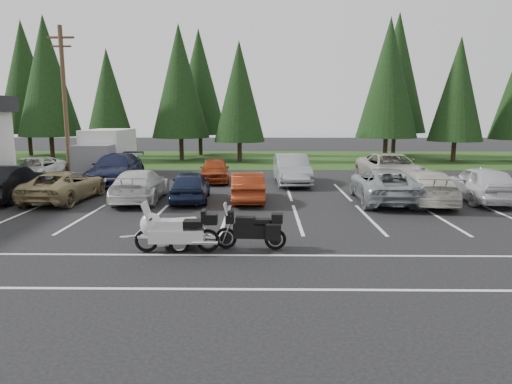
% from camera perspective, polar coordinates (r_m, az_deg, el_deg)
% --- Properties ---
extents(ground, '(120.00, 120.00, 0.00)m').
position_cam_1_polar(ground, '(16.28, -5.86, -4.12)').
color(ground, black).
rests_on(ground, ground).
extents(grass_strip, '(80.00, 16.00, 0.01)m').
position_cam_1_polar(grass_strip, '(39.93, -1.88, 4.17)').
color(grass_strip, '#1F3C13').
rests_on(grass_strip, ground).
extents(lake_water, '(70.00, 50.00, 0.02)m').
position_cam_1_polar(lake_water, '(70.83, 2.56, 6.61)').
color(lake_water, slate).
rests_on(lake_water, ground).
extents(utility_pole, '(1.60, 0.26, 9.00)m').
position_cam_1_polar(utility_pole, '(30.15, -22.79, 10.55)').
color(utility_pole, '#473321').
rests_on(utility_pole, ground).
extents(box_truck, '(2.40, 5.60, 2.90)m').
position_cam_1_polar(box_truck, '(29.98, -18.49, 4.59)').
color(box_truck, silver).
rests_on(box_truck, ground).
extents(stall_markings, '(32.00, 16.00, 0.01)m').
position_cam_1_polar(stall_markings, '(18.21, -5.13, -2.60)').
color(stall_markings, silver).
rests_on(stall_markings, ground).
extents(conifer_2, '(5.10, 5.10, 11.89)m').
position_cam_1_polar(conifer_2, '(42.56, -24.70, 13.02)').
color(conifer_2, '#332316').
rests_on(conifer_2, ground).
extents(conifer_3, '(3.87, 3.87, 9.02)m').
position_cam_1_polar(conifer_3, '(39.13, -17.98, 11.32)').
color(conifer_3, '#332316').
rests_on(conifer_3, ground).
extents(conifer_4, '(4.80, 4.80, 11.17)m').
position_cam_1_polar(conifer_4, '(39.29, -9.53, 13.49)').
color(conifer_4, '#332316').
rests_on(conifer_4, ground).
extents(conifer_5, '(4.14, 4.14, 9.63)m').
position_cam_1_polar(conifer_5, '(37.38, -2.11, 12.43)').
color(conifer_5, '#332316').
rests_on(conifer_5, ground).
extents(conifer_6, '(4.93, 4.93, 11.48)m').
position_cam_1_polar(conifer_6, '(39.22, 16.24, 13.51)').
color(conifer_6, '#332316').
rests_on(conifer_6, ground).
extents(conifer_7, '(4.27, 4.27, 9.94)m').
position_cam_1_polar(conifer_7, '(40.66, 23.94, 11.65)').
color(conifer_7, '#332316').
rests_on(conifer_7, ground).
extents(conifer_back_a, '(5.28, 5.28, 12.30)m').
position_cam_1_polar(conifer_back_a, '(48.09, -26.95, 12.67)').
color(conifer_back_a, '#332316').
rests_on(conifer_back_a, ground).
extents(conifer_back_b, '(4.97, 4.97, 11.58)m').
position_cam_1_polar(conifer_back_b, '(43.69, -7.11, 13.47)').
color(conifer_back_b, '#332316').
rests_on(conifer_back_b, ground).
extents(conifer_back_c, '(5.50, 5.50, 12.81)m').
position_cam_1_polar(conifer_back_c, '(44.33, 17.22, 14.00)').
color(conifer_back_c, '#332316').
rests_on(conifer_back_c, ground).
extents(car_near_1, '(2.18, 5.02, 1.61)m').
position_cam_1_polar(car_near_1, '(23.57, -28.67, 1.03)').
color(car_near_1, black).
rests_on(car_near_1, ground).
extents(car_near_2, '(2.58, 5.06, 1.37)m').
position_cam_1_polar(car_near_2, '(22.30, -22.78, 0.73)').
color(car_near_2, olive).
rests_on(car_near_2, ground).
extents(car_near_3, '(2.15, 4.96, 1.42)m').
position_cam_1_polar(car_near_3, '(21.21, -14.29, 0.84)').
color(car_near_3, silver).
rests_on(car_near_3, ground).
extents(car_near_4, '(1.92, 4.18, 1.39)m').
position_cam_1_polar(car_near_4, '(20.66, -8.20, 0.76)').
color(car_near_4, '#151E36').
rests_on(car_near_4, ground).
extents(car_near_5, '(1.64, 4.11, 1.33)m').
position_cam_1_polar(car_near_5, '(20.43, -1.09, 0.68)').
color(car_near_5, maroon).
rests_on(car_near_5, ground).
extents(car_near_6, '(2.77, 5.57, 1.52)m').
position_cam_1_polar(car_near_6, '(21.10, 15.74, 0.85)').
color(car_near_6, gray).
rests_on(car_near_6, ground).
extents(car_near_7, '(2.56, 5.29, 1.48)m').
position_cam_1_polar(car_near_7, '(21.29, 20.33, 0.65)').
color(car_near_7, beige).
rests_on(car_near_7, ground).
extents(car_near_8, '(2.12, 4.83, 1.62)m').
position_cam_1_polar(car_near_8, '(22.73, 26.32, 0.95)').
color(car_near_8, silver).
rests_on(car_near_8, ground).
extents(car_far_0, '(2.72, 5.34, 1.44)m').
position_cam_1_polar(car_far_0, '(28.90, -26.09, 2.47)').
color(car_far_0, white).
rests_on(car_far_0, ground).
extents(car_far_1, '(2.42, 5.68, 1.63)m').
position_cam_1_polar(car_far_1, '(27.04, -17.11, 2.80)').
color(car_far_1, '#161B38').
rests_on(car_far_1, ground).
extents(car_far_2, '(2.00, 4.18, 1.38)m').
position_cam_1_polar(car_far_2, '(26.44, -5.18, 2.77)').
color(car_far_2, '#983413').
rests_on(car_far_2, ground).
extents(car_far_3, '(1.98, 5.06, 1.64)m').
position_cam_1_polar(car_far_3, '(25.53, 4.50, 2.83)').
color(car_far_3, gray).
rests_on(car_far_3, ground).
extents(car_far_4, '(3.08, 6.16, 1.68)m').
position_cam_1_polar(car_far_4, '(26.84, 16.49, 2.83)').
color(car_far_4, '#B2ABA3').
rests_on(car_far_4, ground).
extents(touring_motorcycle, '(2.68, 0.88, 1.48)m').
position_cam_1_polar(touring_motorcycle, '(13.09, -9.88, -4.33)').
color(touring_motorcycle, silver).
rests_on(touring_motorcycle, ground).
extents(cargo_trailer, '(2.00, 1.48, 0.82)m').
position_cam_1_polar(cargo_trailer, '(13.60, -9.83, -5.20)').
color(cargo_trailer, silver).
rests_on(cargo_trailer, ground).
extents(adventure_motorcycle, '(2.33, 0.95, 1.39)m').
position_cam_1_polar(adventure_motorcycle, '(13.18, -0.70, -4.27)').
color(adventure_motorcycle, black).
rests_on(adventure_motorcycle, ground).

